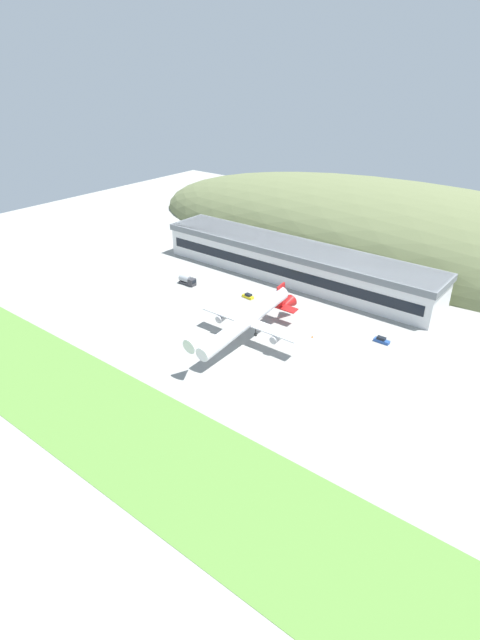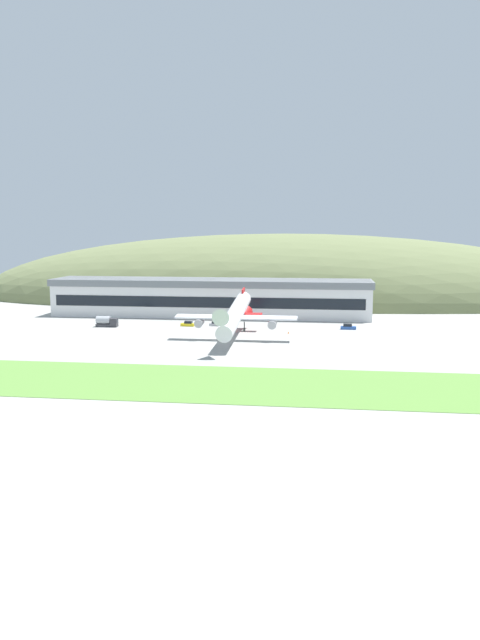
% 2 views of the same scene
% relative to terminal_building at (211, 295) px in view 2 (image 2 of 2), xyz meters
% --- Properties ---
extents(ground_plane, '(362.80, 362.80, 0.00)m').
position_rel_terminal_building_xyz_m(ground_plane, '(8.79, -53.07, -7.34)').
color(ground_plane, gray).
extents(grass_strip_foreground, '(326.52, 29.81, 0.08)m').
position_rel_terminal_building_xyz_m(grass_strip_foreground, '(8.79, -96.93, -7.30)').
color(grass_strip_foreground, '#568438').
rests_on(grass_strip_foreground, ground_plane).
extents(hill_backdrop, '(276.52, 86.04, 57.23)m').
position_rel_terminal_building_xyz_m(hill_backdrop, '(21.93, 54.87, -7.34)').
color(hill_backdrop, '#667047').
rests_on(hill_backdrop, ground_plane).
extents(terminal_building, '(111.18, 19.26, 12.95)m').
position_rel_terminal_building_xyz_m(terminal_building, '(0.00, 0.00, 0.00)').
color(terminal_building, silver).
rests_on(terminal_building, ground_plane).
extents(cargo_airplane, '(33.22, 47.97, 10.67)m').
position_rel_terminal_building_xyz_m(cargo_airplane, '(15.67, -48.85, -0.28)').
color(cargo_airplane, silver).
extents(service_car_0, '(4.66, 2.32, 1.48)m').
position_rel_terminal_building_xyz_m(service_car_0, '(6.03, -22.83, -6.73)').
color(service_car_0, '#999EA3').
rests_on(service_car_0, ground_plane).
extents(service_car_1, '(4.42, 2.03, 1.61)m').
position_rel_terminal_building_xyz_m(service_car_1, '(-2.79, -24.61, -6.67)').
color(service_car_1, gold).
rests_on(service_car_1, ground_plane).
extents(service_car_2, '(4.60, 1.68, 1.68)m').
position_rel_terminal_building_xyz_m(service_car_2, '(46.68, -24.51, -6.64)').
color(service_car_2, '#264C99').
rests_on(service_car_2, ground_plane).
extents(fuel_truck, '(6.79, 2.87, 3.33)m').
position_rel_terminal_building_xyz_m(fuel_truck, '(-27.56, -29.18, -5.76)').
color(fuel_truck, '#333338').
rests_on(fuel_truck, ground_plane).
extents(traffic_cone_0, '(0.52, 0.52, 0.58)m').
position_rel_terminal_building_xyz_m(traffic_cone_0, '(29.22, -34.61, -7.06)').
color(traffic_cone_0, orange).
rests_on(traffic_cone_0, ground_plane).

